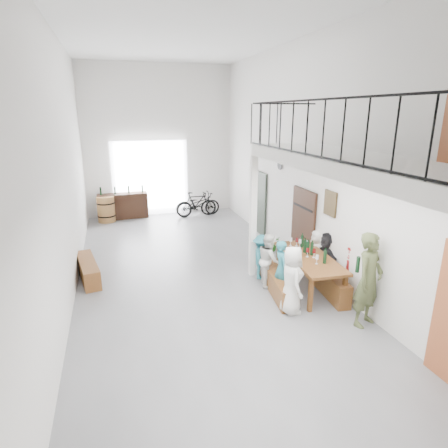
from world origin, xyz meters
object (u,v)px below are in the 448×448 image
object	(u,v)px
bench_inner	(276,283)
host_standing	(369,280)
oak_barrel	(106,209)
bicycle_near	(198,204)
tasting_table	(309,260)
serving_counter	(123,206)
side_bench	(88,270)

from	to	relation	value
bench_inner	host_standing	distance (m)	2.07
bench_inner	oak_barrel	xyz separation A→B (m)	(-3.57, 6.84, 0.25)
oak_barrel	bicycle_near	distance (m)	3.35
tasting_table	bicycle_near	size ratio (longest dim) A/B	1.28
oak_barrel	host_standing	bearing A→B (deg)	-61.48
serving_counter	host_standing	distance (m)	9.67
side_bench	serving_counter	bearing A→B (deg)	79.05
tasting_table	serving_counter	xyz separation A→B (m)	(-3.69, 7.22, -0.24)
oak_barrel	bicycle_near	bearing A→B (deg)	-3.19
side_bench	bicycle_near	distance (m)	6.05
tasting_table	side_bench	bearing A→B (deg)	161.30
side_bench	serving_counter	xyz separation A→B (m)	(1.01, 5.22, 0.24)
serving_counter	oak_barrel	bearing A→B (deg)	-157.60
host_standing	serving_counter	bearing A→B (deg)	90.31
oak_barrel	host_standing	distance (m)	9.68
side_bench	oak_barrel	distance (m)	4.95
side_bench	host_standing	distance (m)	6.19
tasting_table	side_bench	size ratio (longest dim) A/B	1.35
tasting_table	oak_barrel	size ratio (longest dim) A/B	2.35
tasting_table	bench_inner	size ratio (longest dim) A/B	1.15
oak_barrel	host_standing	xyz separation A→B (m)	(4.62, -8.49, 0.43)
serving_counter	host_standing	size ratio (longest dim) A/B	1.00
tasting_table	serving_counter	world-z (taller)	serving_counter
tasting_table	host_standing	world-z (taller)	host_standing
host_standing	oak_barrel	bearing A→B (deg)	94.28
bicycle_near	host_standing	bearing A→B (deg)	-178.74
host_standing	bicycle_near	xyz separation A→B (m)	(-1.27, 8.31, -0.44)
tasting_table	side_bench	xyz separation A→B (m)	(-4.70, 2.00, -0.48)
serving_counter	bicycle_near	size ratio (longest dim) A/B	1.04
tasting_table	host_standing	distance (m)	1.61
side_bench	oak_barrel	bearing A→B (deg)	85.28
bench_inner	bicycle_near	bearing A→B (deg)	100.17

